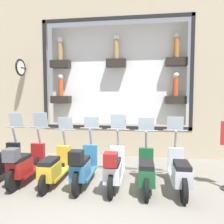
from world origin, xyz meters
TOP-DOWN VIEW (x-y plane):
  - ground_plane at (0.00, 0.00)m, footprint 120.00×120.00m
  - building_facade at (3.60, 0.00)m, footprint 1.23×36.00m
  - scooter_silver_0 at (0.69, -1.82)m, footprint 1.81×0.61m
  - scooter_green_1 at (0.68, -1.08)m, footprint 1.80×0.60m
  - scooter_white_2 at (0.63, -0.34)m, footprint 1.81×0.60m
  - scooter_teal_3 at (0.63, 0.41)m, footprint 1.81×0.60m
  - scooter_yellow_4 at (0.68, 1.15)m, footprint 1.79×0.60m
  - scooter_red_5 at (0.63, 1.90)m, footprint 1.81×0.61m

SIDE VIEW (x-z plane):
  - ground_plane at x=0.00m, z-range 0.00..0.00m
  - scooter_yellow_4 at x=0.68m, z-range -0.37..1.20m
  - scooter_green_1 at x=0.68m, z-range -0.37..1.23m
  - scooter_silver_0 at x=0.69m, z-range -0.37..1.26m
  - scooter_white_2 at x=0.63m, z-range -0.36..1.32m
  - scooter_red_5 at x=0.63m, z-range -0.37..1.34m
  - scooter_teal_3 at x=0.63m, z-range -0.32..1.29m
  - building_facade at x=3.60m, z-range 0.11..10.40m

